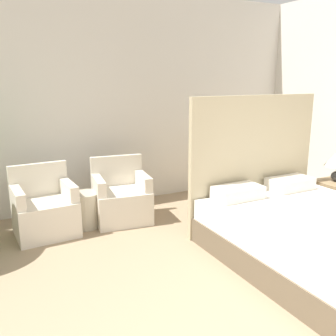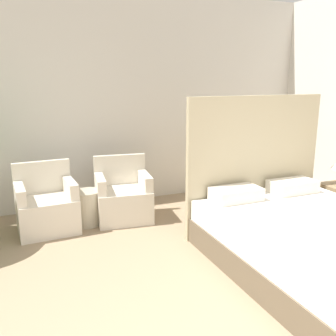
{
  "view_description": "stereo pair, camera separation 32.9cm",
  "coord_description": "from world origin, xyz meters",
  "px_view_note": "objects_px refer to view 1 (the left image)",
  "views": [
    {
      "loc": [
        -1.69,
        -1.16,
        1.76
      ],
      "look_at": [
        0.25,
        2.61,
        0.73
      ],
      "focal_mm": 40.0,
      "sensor_mm": 36.0,
      "label": 1
    },
    {
      "loc": [
        -1.39,
        -1.3,
        1.76
      ],
      "look_at": [
        0.25,
        2.61,
        0.73
      ],
      "focal_mm": 40.0,
      "sensor_mm": 36.0,
      "label": 2
    }
  ],
  "objects_px": {
    "nightstand": "(334,199)",
    "side_table": "(85,210)",
    "armchair_near_window_left": "(45,212)",
    "bed": "(313,231)",
    "armchair_near_window_right": "(121,201)"
  },
  "relations": [
    {
      "from": "bed",
      "to": "armchair_near_window_right",
      "type": "xyz_separation_m",
      "value": [
        -1.32,
        1.82,
        -0.03
      ]
    },
    {
      "from": "nightstand",
      "to": "side_table",
      "type": "bearing_deg",
      "value": 158.84
    },
    {
      "from": "armchair_near_window_right",
      "to": "nightstand",
      "type": "xyz_separation_m",
      "value": [
        2.48,
        -1.12,
        -0.03
      ]
    },
    {
      "from": "armchair_near_window_right",
      "to": "side_table",
      "type": "height_order",
      "value": "armchair_near_window_right"
    },
    {
      "from": "armchair_near_window_right",
      "to": "nightstand",
      "type": "relative_size",
      "value": 1.66
    },
    {
      "from": "bed",
      "to": "nightstand",
      "type": "height_order",
      "value": "bed"
    },
    {
      "from": "bed",
      "to": "side_table",
      "type": "xyz_separation_m",
      "value": [
        -1.78,
        1.84,
        -0.08
      ]
    },
    {
      "from": "bed",
      "to": "armchair_near_window_left",
      "type": "relative_size",
      "value": 2.65
    },
    {
      "from": "bed",
      "to": "armchair_near_window_left",
      "type": "bearing_deg",
      "value": 140.92
    },
    {
      "from": "armchair_near_window_left",
      "to": "side_table",
      "type": "height_order",
      "value": "armchair_near_window_left"
    },
    {
      "from": "side_table",
      "to": "nightstand",
      "type": "bearing_deg",
      "value": -21.16
    },
    {
      "from": "nightstand",
      "to": "armchair_near_window_left",
      "type": "bearing_deg",
      "value": 161.79
    },
    {
      "from": "nightstand",
      "to": "armchair_near_window_right",
      "type": "bearing_deg",
      "value": 155.74
    },
    {
      "from": "bed",
      "to": "side_table",
      "type": "bearing_deg",
      "value": 134.06
    },
    {
      "from": "nightstand",
      "to": "side_table",
      "type": "xyz_separation_m",
      "value": [
        -2.94,
        1.14,
        -0.03
      ]
    }
  ]
}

